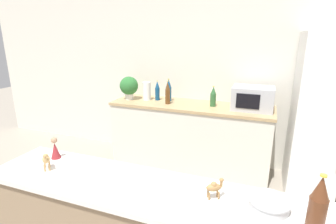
% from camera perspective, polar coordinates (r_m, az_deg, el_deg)
% --- Properties ---
extents(wall_back, '(8.00, 0.06, 2.55)m').
position_cam_1_polar(wall_back, '(3.63, 12.34, 8.32)').
color(wall_back, silver).
rests_on(wall_back, ground_plane).
extents(back_counter, '(2.11, 0.63, 0.89)m').
position_cam_1_polar(back_counter, '(3.60, 4.75, -5.12)').
color(back_counter, silver).
rests_on(back_counter, ground_plane).
extents(potted_plant, '(0.26, 0.26, 0.32)m').
position_cam_1_polar(potted_plant, '(3.71, -8.49, 5.52)').
color(potted_plant, silver).
rests_on(potted_plant, back_counter).
extents(paper_towel_roll, '(0.11, 0.11, 0.25)m').
position_cam_1_polar(paper_towel_roll, '(3.66, -4.65, 4.57)').
color(paper_towel_roll, white).
rests_on(paper_towel_roll, back_counter).
extents(microwave, '(0.48, 0.37, 0.28)m').
position_cam_1_polar(microwave, '(3.33, 17.95, 2.87)').
color(microwave, '#B2B5BA').
rests_on(microwave, back_counter).
extents(back_bottle_0, '(0.07, 0.07, 0.26)m').
position_cam_1_polar(back_bottle_0, '(3.37, 9.80, 3.28)').
color(back_bottle_0, '#2D6033').
rests_on(back_bottle_0, back_counter).
extents(back_bottle_1, '(0.06, 0.06, 0.30)m').
position_cam_1_polar(back_bottle_1, '(3.43, -0.07, 4.16)').
color(back_bottle_1, brown).
rests_on(back_bottle_1, back_counter).
extents(back_bottle_2, '(0.08, 0.08, 0.30)m').
position_cam_1_polar(back_bottle_2, '(3.59, 0.13, 4.71)').
color(back_bottle_2, navy).
rests_on(back_bottle_2, back_counter).
extents(back_bottle_3, '(0.06, 0.06, 0.27)m').
position_cam_1_polar(back_bottle_3, '(3.65, -2.34, 4.62)').
color(back_bottle_3, navy).
rests_on(back_bottle_3, back_counter).
extents(wine_bottle, '(0.07, 0.07, 0.29)m').
position_cam_1_polar(wine_bottle, '(1.32, 29.81, -17.58)').
color(wine_bottle, '#562D19').
rests_on(wine_bottle, bar_counter).
extents(fruit_bowl, '(0.20, 0.20, 0.06)m').
position_cam_1_polar(fruit_bowl, '(1.46, 21.23, -18.08)').
color(fruit_bowl, '#B7BABF').
rests_on(fruit_bowl, bar_counter).
extents(camel_figurine, '(0.09, 0.08, 0.12)m').
position_cam_1_polar(camel_figurine, '(1.45, 10.08, -15.77)').
color(camel_figurine, olive).
rests_on(camel_figurine, bar_counter).
extents(camel_figurine_second, '(0.09, 0.10, 0.13)m').
position_cam_1_polar(camel_figurine_second, '(1.86, -25.03, -9.24)').
color(camel_figurine_second, tan).
rests_on(camel_figurine_second, bar_counter).
extents(wise_man_figurine_crimson, '(0.07, 0.07, 0.16)m').
position_cam_1_polar(wise_man_figurine_crimson, '(2.01, -23.35, -7.45)').
color(wise_man_figurine_crimson, maroon).
rests_on(wise_man_figurine_crimson, bar_counter).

